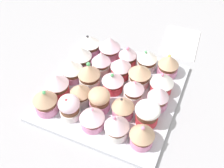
# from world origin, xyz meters

# --- Properties ---
(ground_plane) EXTENTS (1.80, 1.80, 0.03)m
(ground_plane) POSITION_xyz_m (0.00, 0.00, -0.01)
(ground_plane) COLOR #9E9EA3
(baking_tray) EXTENTS (0.36, 0.36, 0.01)m
(baking_tray) POSITION_xyz_m (0.00, 0.00, 0.01)
(baking_tray) COLOR silver
(baking_tray) RESTS_ON ground_plane
(cupcake_0) EXTENTS (0.06, 0.06, 0.07)m
(cupcake_0) POSITION_xyz_m (-0.12, -0.13, 0.05)
(cupcake_0) COLOR pink
(cupcake_0) RESTS_ON baking_tray
(cupcake_1) EXTENTS (0.06, 0.06, 0.07)m
(cupcake_1) POSITION_xyz_m (-0.06, -0.12, 0.05)
(cupcake_1) COLOR pink
(cupcake_1) RESTS_ON baking_tray
(cupcake_2) EXTENTS (0.06, 0.06, 0.07)m
(cupcake_2) POSITION_xyz_m (0.00, -0.13, 0.05)
(cupcake_2) COLOR pink
(cupcake_2) RESTS_ON baking_tray
(cupcake_3) EXTENTS (0.06, 0.06, 0.07)m
(cupcake_3) POSITION_xyz_m (0.07, -0.13, 0.05)
(cupcake_3) COLOR #D1333D
(cupcake_3) RESTS_ON baking_tray
(cupcake_4) EXTENTS (0.06, 0.06, 0.08)m
(cupcake_4) POSITION_xyz_m (0.13, -0.13, 0.05)
(cupcake_4) COLOR pink
(cupcake_4) RESTS_ON baking_tray
(cupcake_5) EXTENTS (0.07, 0.07, 0.07)m
(cupcake_5) POSITION_xyz_m (-0.13, -0.06, 0.05)
(cupcake_5) COLOR pink
(cupcake_5) RESTS_ON baking_tray
(cupcake_6) EXTENTS (0.06, 0.06, 0.07)m
(cupcake_6) POSITION_xyz_m (-0.06, -0.06, 0.05)
(cupcake_6) COLOR white
(cupcake_6) RESTS_ON baking_tray
(cupcake_7) EXTENTS (0.06, 0.06, 0.08)m
(cupcake_7) POSITION_xyz_m (-0.00, -0.07, 0.05)
(cupcake_7) COLOR white
(cupcake_7) RESTS_ON baking_tray
(cupcake_8) EXTENTS (0.06, 0.06, 0.07)m
(cupcake_8) POSITION_xyz_m (0.07, -0.06, 0.05)
(cupcake_8) COLOR white
(cupcake_8) RESTS_ON baking_tray
(cupcake_9) EXTENTS (0.06, 0.06, 0.07)m
(cupcake_9) POSITION_xyz_m (0.12, -0.07, 0.05)
(cupcake_9) COLOR white
(cupcake_9) RESTS_ON baking_tray
(cupcake_10) EXTENTS (0.06, 0.06, 0.07)m
(cupcake_10) POSITION_xyz_m (-0.12, 0.00, 0.05)
(cupcake_10) COLOR #D1333D
(cupcake_10) RESTS_ON baking_tray
(cupcake_11) EXTENTS (0.06, 0.06, 0.07)m
(cupcake_11) POSITION_xyz_m (-0.07, -0.00, 0.05)
(cupcake_11) COLOR #D1333D
(cupcake_11) RESTS_ON baking_tray
(cupcake_12) EXTENTS (0.06, 0.06, 0.07)m
(cupcake_12) POSITION_xyz_m (-0.01, 0.00, 0.05)
(cupcake_12) COLOR #D1333D
(cupcake_12) RESTS_ON baking_tray
(cupcake_13) EXTENTS (0.06, 0.06, 0.07)m
(cupcake_13) POSITION_xyz_m (0.07, -0.01, 0.05)
(cupcake_13) COLOR pink
(cupcake_13) RESTS_ON baking_tray
(cupcake_14) EXTENTS (0.06, 0.06, 0.07)m
(cupcake_14) POSITION_xyz_m (0.12, -0.00, 0.05)
(cupcake_14) COLOR pink
(cupcake_14) RESTS_ON baking_tray
(cupcake_15) EXTENTS (0.06, 0.06, 0.07)m
(cupcake_15) POSITION_xyz_m (-0.13, 0.06, 0.05)
(cupcake_15) COLOR white
(cupcake_15) RESTS_ON baking_tray
(cupcake_16) EXTENTS (0.06, 0.06, 0.07)m
(cupcake_16) POSITION_xyz_m (-0.06, 0.06, 0.05)
(cupcake_16) COLOR white
(cupcake_16) RESTS_ON baking_tray
(cupcake_17) EXTENTS (0.06, 0.06, 0.07)m
(cupcake_17) POSITION_xyz_m (0.00, 0.06, 0.05)
(cupcake_17) COLOR white
(cupcake_17) RESTS_ON baking_tray
(cupcake_18) EXTENTS (0.06, 0.06, 0.07)m
(cupcake_18) POSITION_xyz_m (0.06, 0.06, 0.05)
(cupcake_18) COLOR pink
(cupcake_18) RESTS_ON baking_tray
(cupcake_19) EXTENTS (0.06, 0.06, 0.08)m
(cupcake_19) POSITION_xyz_m (0.13, 0.07, 0.05)
(cupcake_19) COLOR white
(cupcake_19) RESTS_ON baking_tray
(cupcake_20) EXTENTS (0.06, 0.06, 0.07)m
(cupcake_20) POSITION_xyz_m (-0.13, 0.12, 0.05)
(cupcake_20) COLOR pink
(cupcake_20) RESTS_ON baking_tray
(cupcake_21) EXTENTS (0.07, 0.07, 0.07)m
(cupcake_21) POSITION_xyz_m (-0.06, 0.13, 0.05)
(cupcake_21) COLOR #D1333D
(cupcake_21) RESTS_ON baking_tray
(cupcake_22) EXTENTS (0.06, 0.06, 0.08)m
(cupcake_22) POSITION_xyz_m (-0.00, 0.13, 0.05)
(cupcake_22) COLOR pink
(cupcake_22) RESTS_ON baking_tray
(cupcake_23) EXTENTS (0.06, 0.06, 0.07)m
(cupcake_23) POSITION_xyz_m (0.06, 0.12, 0.05)
(cupcake_23) COLOR #D1333D
(cupcake_23) RESTS_ON baking_tray
(cupcake_24) EXTENTS (0.06, 0.06, 0.08)m
(cupcake_24) POSITION_xyz_m (0.12, 0.13, 0.05)
(cupcake_24) COLOR pink
(cupcake_24) RESTS_ON baking_tray
(napkin) EXTENTS (0.16, 0.12, 0.01)m
(napkin) POSITION_xyz_m (-0.29, 0.13, 0.00)
(napkin) COLOR white
(napkin) RESTS_ON ground_plane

